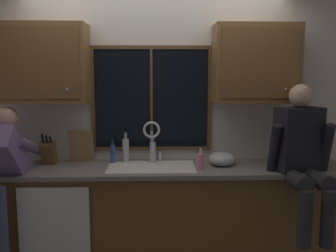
# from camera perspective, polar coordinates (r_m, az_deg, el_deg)

# --- Properties ---
(back_wall) EXTENTS (5.88, 0.12, 2.55)m
(back_wall) POSITION_cam_1_polar(r_m,az_deg,el_deg) (3.71, -1.95, 0.43)
(back_wall) COLOR silver
(back_wall) RESTS_ON floor
(window_glass) EXTENTS (1.10, 0.02, 0.95)m
(window_glass) POSITION_cam_1_polar(r_m,az_deg,el_deg) (3.62, -2.56, 4.20)
(window_glass) COLOR black
(window_frame_top) EXTENTS (1.17, 0.02, 0.04)m
(window_frame_top) POSITION_cam_1_polar(r_m,az_deg,el_deg) (3.61, -2.61, 12.02)
(window_frame_top) COLOR brown
(window_frame_bottom) EXTENTS (1.17, 0.02, 0.04)m
(window_frame_bottom) POSITION_cam_1_polar(r_m,az_deg,el_deg) (3.67, -2.51, -3.49)
(window_frame_bottom) COLOR brown
(window_frame_left) EXTENTS (0.03, 0.02, 0.95)m
(window_frame_left) POSITION_cam_1_polar(r_m,az_deg,el_deg) (3.66, -11.50, 4.09)
(window_frame_left) COLOR brown
(window_frame_right) EXTENTS (0.03, 0.02, 0.95)m
(window_frame_right) POSITION_cam_1_polar(r_m,az_deg,el_deg) (3.65, 6.42, 4.19)
(window_frame_right) COLOR brown
(window_mullion_center) EXTENTS (0.02, 0.02, 0.95)m
(window_mullion_center) POSITION_cam_1_polar(r_m,az_deg,el_deg) (3.61, -2.56, 4.19)
(window_mullion_center) COLOR brown
(lower_cabinet_run) EXTENTS (3.48, 0.58, 0.88)m
(lower_cabinet_run) POSITION_cam_1_polar(r_m,az_deg,el_deg) (3.58, -1.90, -13.69)
(lower_cabinet_run) COLOR brown
(lower_cabinet_run) RESTS_ON floor
(countertop) EXTENTS (3.54, 0.62, 0.04)m
(countertop) POSITION_cam_1_polar(r_m,az_deg,el_deg) (3.42, -1.94, -6.65)
(countertop) COLOR slate
(countertop) RESTS_ON lower_cabinet_run
(dishwasher_front) EXTENTS (0.60, 0.02, 0.74)m
(dishwasher_front) POSITION_cam_1_polar(r_m,az_deg,el_deg) (3.40, -17.09, -15.01)
(dishwasher_front) COLOR white
(upper_cabinet_left) EXTENTS (0.78, 0.36, 0.72)m
(upper_cabinet_left) POSITION_cam_1_polar(r_m,az_deg,el_deg) (3.59, -18.45, 9.12)
(upper_cabinet_left) COLOR brown
(upper_cabinet_right) EXTENTS (0.78, 0.36, 0.72)m
(upper_cabinet_right) POSITION_cam_1_polar(r_m,az_deg,el_deg) (3.57, 13.33, 9.32)
(upper_cabinet_right) COLOR brown
(sink) EXTENTS (0.80, 0.46, 0.21)m
(sink) POSITION_cam_1_polar(r_m,az_deg,el_deg) (3.45, -2.54, -7.86)
(sink) COLOR white
(sink) RESTS_ON lower_cabinet_run
(faucet) EXTENTS (0.18, 0.09, 0.40)m
(faucet) POSITION_cam_1_polar(r_m,az_deg,el_deg) (3.55, -2.42, -1.59)
(faucet) COLOR silver
(faucet) RESTS_ON countertop
(person_sitting_on_counter) EXTENTS (0.54, 0.65, 1.26)m
(person_sitting_on_counter) POSITION_cam_1_polar(r_m,az_deg,el_deg) (3.36, 20.00, -3.85)
(person_sitting_on_counter) COLOR #262628
(person_sitting_on_counter) RESTS_ON countertop
(knife_block) EXTENTS (0.12, 0.18, 0.32)m
(knife_block) POSITION_cam_1_polar(r_m,az_deg,el_deg) (3.67, -17.88, -3.95)
(knife_block) COLOR brown
(knife_block) RESTS_ON countertop
(cutting_board) EXTENTS (0.23, 0.09, 0.32)m
(cutting_board) POSITION_cam_1_polar(r_m,az_deg,el_deg) (3.67, -13.17, -3.01)
(cutting_board) COLOR #997047
(cutting_board) RESTS_ON countertop
(mixing_bowl) EXTENTS (0.26, 0.26, 0.13)m
(mixing_bowl) POSITION_cam_1_polar(r_m,az_deg,el_deg) (3.51, 8.26, -5.03)
(mixing_bowl) COLOR #B7B7BC
(mixing_bowl) RESTS_ON countertop
(soap_dispenser) EXTENTS (0.06, 0.07, 0.20)m
(soap_dispenser) POSITION_cam_1_polar(r_m,az_deg,el_deg) (3.33, 5.04, -5.40)
(soap_dispenser) COLOR pink
(soap_dispenser) RESTS_ON countertop
(bottle_green_glass) EXTENTS (0.05, 0.05, 0.23)m
(bottle_green_glass) POSITION_cam_1_polar(r_m,az_deg,el_deg) (3.59, -8.49, -4.16)
(bottle_green_glass) COLOR #334C8C
(bottle_green_glass) RESTS_ON countertop
(bottle_tall_clear) EXTENTS (0.06, 0.06, 0.30)m
(bottle_tall_clear) POSITION_cam_1_polar(r_m,az_deg,el_deg) (3.58, -6.52, -3.66)
(bottle_tall_clear) COLOR #B7B7BC
(bottle_tall_clear) RESTS_ON countertop
(bottle_amber_small) EXTENTS (0.06, 0.06, 0.26)m
(bottle_amber_small) POSITION_cam_1_polar(r_m,az_deg,el_deg) (3.57, -2.34, -3.95)
(bottle_amber_small) COLOR #B7B7BC
(bottle_amber_small) RESTS_ON countertop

